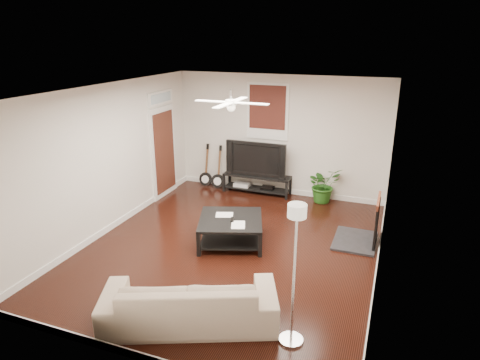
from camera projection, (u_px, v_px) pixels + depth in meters
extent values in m
cube|color=black|center=(232.00, 247.00, 7.61)|extent=(5.00, 6.00, 0.01)
cube|color=white|center=(231.00, 90.00, 6.69)|extent=(5.00, 6.00, 0.01)
cube|color=silver|center=(280.00, 136.00, 9.80)|extent=(5.00, 0.01, 2.80)
cube|color=silver|center=(127.00, 255.00, 4.50)|extent=(5.00, 0.01, 2.80)
cube|color=silver|center=(109.00, 159.00, 7.99)|extent=(0.01, 6.00, 2.80)
cube|color=silver|center=(386.00, 192.00, 6.31)|extent=(0.01, 6.00, 2.80)
cube|color=#A75235|center=(388.00, 172.00, 7.20)|extent=(0.02, 2.20, 2.80)
cube|color=black|center=(366.00, 220.00, 7.60)|extent=(0.80, 1.10, 0.92)
cube|color=#3E1211|center=(267.00, 112.00, 9.70)|extent=(1.00, 0.06, 1.30)
cube|color=white|center=(163.00, 144.00, 9.70)|extent=(0.08, 1.00, 2.50)
cube|color=black|center=(257.00, 184.00, 10.15)|extent=(1.62, 0.43, 0.45)
imported|color=black|center=(258.00, 158.00, 9.96)|extent=(1.45, 0.19, 0.84)
cube|color=black|center=(231.00, 230.00, 7.71)|extent=(1.44, 1.44, 0.47)
imported|color=tan|center=(190.00, 300.00, 5.53)|extent=(2.44, 1.70, 0.66)
imported|color=#235A19|center=(323.00, 185.00, 9.55)|extent=(0.97, 0.97, 0.82)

